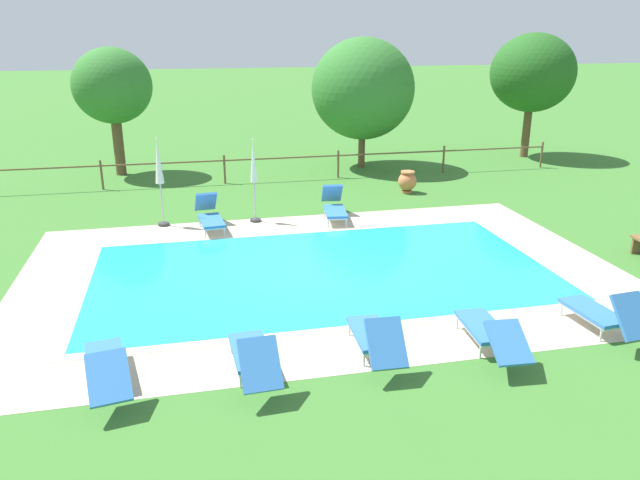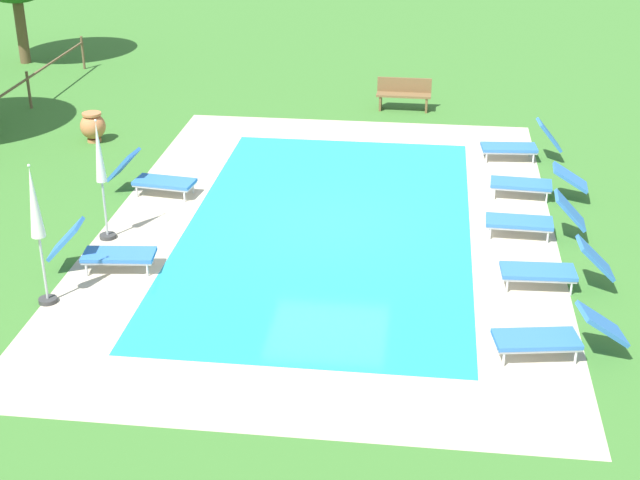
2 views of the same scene
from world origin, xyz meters
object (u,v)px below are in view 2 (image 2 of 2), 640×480
object	(u,v)px
sun_lounger_south_mid	(534,219)
sun_lounger_south_far	(521,144)
sun_lounger_south_near_corner	(556,336)
sun_lounger_north_mid	(555,268)
terracotta_urn_near_fence	(93,126)
patio_umbrella_closed_row_mid_west	(100,166)
wooden_bench_lawn_side	(404,93)
sun_lounger_north_near_steps	(153,177)
sun_lounger_north_end	(535,182)
sun_lounger_north_far	(104,251)
patio_umbrella_closed_row_west	(36,214)

from	to	relation	value
sun_lounger_south_mid	sun_lounger_south_far	size ratio (longest dim) A/B	1.01
sun_lounger_south_near_corner	sun_lounger_north_mid	bearing A→B (deg)	-5.46
terracotta_urn_near_fence	sun_lounger_south_far	bearing A→B (deg)	-90.27
patio_umbrella_closed_row_mid_west	wooden_bench_lawn_side	size ratio (longest dim) A/B	1.62
terracotta_urn_near_fence	patio_umbrella_closed_row_mid_west	bearing A→B (deg)	-158.09
sun_lounger_south_mid	sun_lounger_south_far	xyz separation A→B (m)	(4.40, -0.06, 0.01)
wooden_bench_lawn_side	patio_umbrella_closed_row_mid_west	bearing A→B (deg)	149.36
sun_lounger_north_near_steps	sun_lounger_north_end	size ratio (longest dim) A/B	0.94
sun_lounger_north_end	sun_lounger_south_mid	world-z (taller)	sun_lounger_south_mid
sun_lounger_south_near_corner	sun_lounger_north_near_steps	bearing A→B (deg)	54.86
sun_lounger_north_end	patio_umbrella_closed_row_mid_west	world-z (taller)	patio_umbrella_closed_row_mid_west
sun_lounger_north_far	patio_umbrella_closed_row_mid_west	distance (m)	1.79
sun_lounger_south_near_corner	patio_umbrella_closed_row_mid_west	bearing A→B (deg)	68.14
patio_umbrella_closed_row_west	sun_lounger_north_end	bearing A→B (deg)	-56.52
sun_lounger_south_near_corner	wooden_bench_lawn_side	distance (m)	12.80
sun_lounger_north_far	sun_lounger_south_near_corner	xyz separation A→B (m)	(-1.99, -7.86, -0.02)
sun_lounger_north_near_steps	patio_umbrella_closed_row_mid_west	xyz separation A→B (m)	(-2.32, 0.25, 1.13)
sun_lounger_north_far	sun_lounger_south_far	distance (m)	10.46
sun_lounger_south_near_corner	sun_lounger_south_far	distance (m)	8.78
sun_lounger_north_mid	sun_lounger_south_far	xyz separation A→B (m)	(6.50, 0.13, 0.01)
sun_lounger_south_near_corner	wooden_bench_lawn_side	world-z (taller)	wooden_bench_lawn_side
sun_lounger_south_near_corner	terracotta_urn_near_fence	distance (m)	13.71
sun_lounger_north_end	sun_lounger_south_mid	xyz separation A→B (m)	(-2.03, 0.20, 0.03)
sun_lounger_north_far	sun_lounger_north_end	bearing A→B (deg)	-61.28
sun_lounger_north_mid	sun_lounger_south_far	world-z (taller)	sun_lounger_south_far
terracotta_urn_near_fence	sun_lounger_south_near_corner	bearing A→B (deg)	-130.12
sun_lounger_south_mid	patio_umbrella_closed_row_mid_west	xyz separation A→B (m)	(-1.07, 8.30, 1.13)
sun_lounger_north_end	wooden_bench_lawn_side	world-z (taller)	wooden_bench_lawn_side
sun_lounger_south_mid	sun_lounger_north_mid	bearing A→B (deg)	-175.03
sun_lounger_north_mid	sun_lounger_north_far	xyz separation A→B (m)	(-0.30, 8.08, 0.00)
sun_lounger_south_near_corner	patio_umbrella_closed_row_mid_west	world-z (taller)	patio_umbrella_closed_row_mid_west
wooden_bench_lawn_side	patio_umbrella_closed_row_west	bearing A→B (deg)	154.60
sun_lounger_south_near_corner	wooden_bench_lawn_side	bearing A→B (deg)	12.81
sun_lounger_north_mid	sun_lounger_north_far	distance (m)	8.08
sun_lounger_north_mid	sun_lounger_north_end	xyz separation A→B (m)	(4.14, -0.02, -0.02)
patio_umbrella_closed_row_mid_west	sun_lounger_south_near_corner	bearing A→B (deg)	-111.86
sun_lounger_north_mid	sun_lounger_north_end	size ratio (longest dim) A/B	0.94
sun_lounger_north_mid	wooden_bench_lawn_side	world-z (taller)	sun_lounger_north_mid
sun_lounger_north_near_steps	patio_umbrella_closed_row_mid_west	distance (m)	2.60
sun_lounger_south_near_corner	wooden_bench_lawn_side	size ratio (longest dim) A/B	1.38
sun_lounger_south_near_corner	sun_lounger_south_mid	xyz separation A→B (m)	(4.39, -0.04, 0.02)
sun_lounger_north_near_steps	patio_umbrella_closed_row_mid_west	size ratio (longest dim) A/B	0.80
sun_lounger_south_far	wooden_bench_lawn_side	distance (m)	4.72
sun_lounger_north_far	sun_lounger_south_near_corner	world-z (taller)	sun_lounger_north_far
sun_lounger_north_near_steps	sun_lounger_south_far	xyz separation A→B (m)	(3.15, -8.10, 0.00)
sun_lounger_north_end	terracotta_urn_near_fence	distance (m)	10.99
sun_lounger_north_far	sun_lounger_south_near_corner	distance (m)	8.11
sun_lounger_north_end	sun_lounger_south_mid	size ratio (longest dim) A/B	1.08
sun_lounger_north_mid	sun_lounger_north_far	world-z (taller)	sun_lounger_north_far
sun_lounger_north_end	terracotta_urn_near_fence	bearing A→B (deg)	77.32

